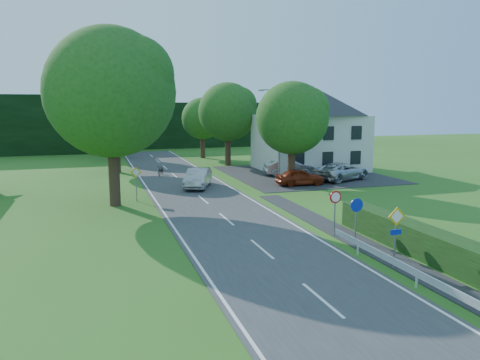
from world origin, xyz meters
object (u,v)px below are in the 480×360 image
object	(u,v)px
streetlight	(278,130)
moving_car	(198,178)
parked_car_silver_a	(289,167)
parked_car_red	(300,177)
motorcycle	(161,170)
parked_car_silver_b	(341,171)
parasol	(279,162)

from	to	relation	value
streetlight	moving_car	distance (m)	8.27
parked_car_silver_a	parked_car_red	bearing A→B (deg)	175.89
motorcycle	parked_car_red	world-z (taller)	parked_car_red
streetlight	parked_car_silver_a	distance (m)	5.11
streetlight	parked_car_red	xyz separation A→B (m)	(0.97, -2.57, -3.74)
moving_car	parked_car_silver_b	world-z (taller)	parked_car_silver_b
parked_car_silver_a	parked_car_silver_b	bearing A→B (deg)	-129.76
streetlight	parked_car_red	bearing A→B (deg)	-69.37
parked_car_silver_b	parasol	world-z (taller)	parasol
motorcycle	parked_car_red	distance (m)	13.66
parked_car_silver_a	parasol	bearing A→B (deg)	24.46
parked_car_silver_a	parked_car_silver_b	distance (m)	5.15
motorcycle	parasol	size ratio (longest dim) A/B	0.76
parked_car_red	motorcycle	bearing A→B (deg)	50.71
parasol	streetlight	bearing A→B (deg)	-113.29
streetlight	parked_car_silver_a	size ratio (longest dim) A/B	1.69
streetlight	motorcycle	distance (m)	11.98
parked_car_silver_a	parked_car_silver_b	xyz separation A→B (m)	(3.31, -3.94, 0.00)
parked_car_red	moving_car	bearing A→B (deg)	82.23
moving_car	parked_car_red	bearing A→B (deg)	11.96
moving_car	parasol	distance (m)	10.76
parked_car_silver_b	parked_car_silver_a	bearing A→B (deg)	17.23
motorcycle	parasol	world-z (taller)	parasol
streetlight	motorcycle	world-z (taller)	streetlight
parked_car_red	parked_car_silver_a	world-z (taller)	parked_car_silver_a
streetlight	motorcycle	bearing A→B (deg)	145.00
streetlight	parasol	distance (m)	5.85
moving_car	streetlight	bearing A→B (deg)	30.52
parked_car_silver_a	moving_car	bearing A→B (deg)	121.87
moving_car	motorcycle	world-z (taller)	moving_car
motorcycle	parked_car_silver_a	world-z (taller)	parked_car_silver_a
moving_car	parked_car_silver_a	size ratio (longest dim) A/B	1.00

